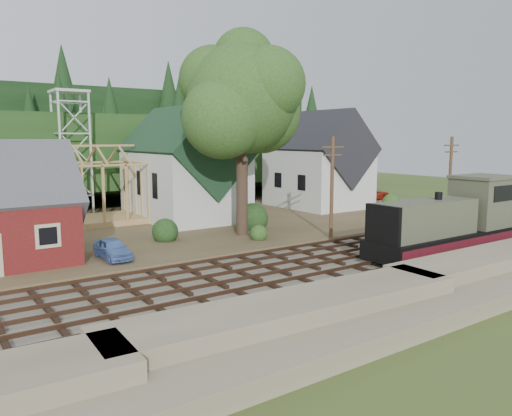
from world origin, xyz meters
TOP-DOWN VIEW (x-y plane):
  - ground at (0.00, 0.00)m, footprint 140.00×140.00m
  - embankment at (0.00, -8.50)m, footprint 64.00×5.00m
  - railroad_bed at (0.00, 0.00)m, footprint 64.00×11.00m
  - village_flat at (0.00, 18.00)m, footprint 64.00×26.00m
  - hillside at (0.00, 42.00)m, footprint 70.00×28.96m
  - ridge at (0.00, 58.00)m, footprint 80.00×20.00m
  - church at (2.00, 19.68)m, footprint 8.40×15.17m
  - farmhouse at (18.00, 19.00)m, footprint 8.40×10.80m
  - timber_frame at (-6.00, 22.00)m, footprint 8.20×6.20m
  - lattice_tower at (-6.00, 28.00)m, footprint 3.20×3.20m
  - big_tree at (2.17, 10.08)m, footprint 10.90×8.40m
  - telegraph_pole_near at (7.00, 5.20)m, footprint 2.20×0.28m
  - telegraph_pole_far at (22.00, 5.20)m, footprint 2.20×0.28m
  - locomotive at (10.15, -3.00)m, footprint 12.87×3.22m
  - car_blue at (-9.09, 8.03)m, footprint 1.57×3.87m
  - car_red at (28.00, 19.67)m, footprint 5.14×3.12m
  - patio_set at (-13.60, 8.72)m, footprint 2.36×2.36m

SIDE VIEW (x-z plane):
  - ground at x=0.00m, z-range 0.00..0.00m
  - embankment at x=0.00m, z-range -0.80..0.80m
  - hillside at x=0.00m, z-range -6.37..6.37m
  - ridge at x=0.00m, z-range -6.00..6.00m
  - railroad_bed at x=0.00m, z-range 0.00..0.16m
  - village_flat at x=0.00m, z-range 0.00..0.30m
  - car_blue at x=-9.09m, z-range 0.30..1.62m
  - car_red at x=28.00m, z-range 0.30..1.63m
  - locomotive at x=10.15m, z-range -0.32..4.81m
  - patio_set at x=-13.60m, z-range 1.22..3.85m
  - timber_frame at x=-6.00m, z-range -0.23..6.76m
  - telegraph_pole_near at x=7.00m, z-range 0.25..8.25m
  - telegraph_pole_far at x=22.00m, z-range 0.25..8.25m
  - farmhouse at x=18.00m, z-range -0.43..10.17m
  - church at x=2.00m, z-range -1.32..11.68m
  - lattice_tower at x=-6.00m, z-range 3.97..16.10m
  - big_tree at x=2.17m, z-range 2.87..17.57m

